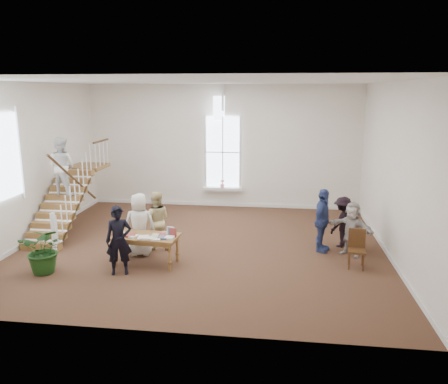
# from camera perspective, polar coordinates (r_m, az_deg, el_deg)

# --- Properties ---
(ground) EXTENTS (10.00, 10.00, 0.00)m
(ground) POSITION_cam_1_polar(r_m,az_deg,el_deg) (12.33, -2.81, -7.08)
(ground) COLOR #412C19
(ground) RESTS_ON ground
(room_shell) EXTENTS (10.49, 10.00, 10.00)m
(room_shell) POSITION_cam_1_polar(r_m,az_deg,el_deg) (16.38, -0.18, -0.53)
(room_shell) COLOR silver
(room_shell) RESTS_ON ground
(staircase) EXTENTS (1.10, 4.10, 2.92)m
(staircase) POSITION_cam_1_polar(r_m,az_deg,el_deg) (13.97, -20.16, 1.42)
(staircase) COLOR brown
(staircase) RESTS_ON ground
(library_table) EXTENTS (1.67, 0.94, 0.82)m
(library_table) POSITION_cam_1_polar(r_m,az_deg,el_deg) (11.02, -10.08, -6.02)
(library_table) COLOR brown
(library_table) RESTS_ON ground
(police_officer) EXTENTS (0.69, 0.56, 1.66)m
(police_officer) POSITION_cam_1_polar(r_m,az_deg,el_deg) (10.56, -13.58, -6.18)
(police_officer) COLOR black
(police_officer) RESTS_ON ground
(elderly_woman) EXTENTS (0.87, 0.62, 1.67)m
(elderly_woman) POSITION_cam_1_polar(r_m,az_deg,el_deg) (11.64, -10.97, -4.21)
(elderly_woman) COLOR silver
(elderly_woman) RESTS_ON ground
(person_yellow) EXTENTS (0.88, 0.75, 1.62)m
(person_yellow) POSITION_cam_1_polar(r_m,az_deg,el_deg) (12.02, -8.87, -3.70)
(person_yellow) COLOR #D4C185
(person_yellow) RESTS_ON ground
(woman_cluster_a) EXTENTS (0.76, 1.09, 1.72)m
(woman_cluster_a) POSITION_cam_1_polar(r_m,az_deg,el_deg) (11.99, 12.69, -3.65)
(woman_cluster_a) COLOR navy
(woman_cluster_a) RESTS_ON ground
(woman_cluster_b) EXTENTS (1.00, 1.03, 1.42)m
(woman_cluster_b) POSITION_cam_1_polar(r_m,az_deg,el_deg) (12.54, 15.21, -3.78)
(woman_cluster_b) COLOR black
(woman_cluster_b) RESTS_ON ground
(woman_cluster_c) EXTENTS (1.32, 1.17, 1.44)m
(woman_cluster_c) POSITION_cam_1_polar(r_m,az_deg,el_deg) (11.94, 16.34, -4.63)
(woman_cluster_c) COLOR #B4AAA2
(woman_cluster_c) RESTS_ON ground
(floor_plant) EXTENTS (1.18, 1.07, 1.16)m
(floor_plant) POSITION_cam_1_polar(r_m,az_deg,el_deg) (11.25, -22.40, -6.95)
(floor_plant) COLOR #183C13
(floor_plant) RESTS_ON ground
(side_chair) EXTENTS (0.45, 0.45, 0.95)m
(side_chair) POSITION_cam_1_polar(r_m,az_deg,el_deg) (11.25, 16.94, -6.81)
(side_chair) COLOR #39220F
(side_chair) RESTS_ON ground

